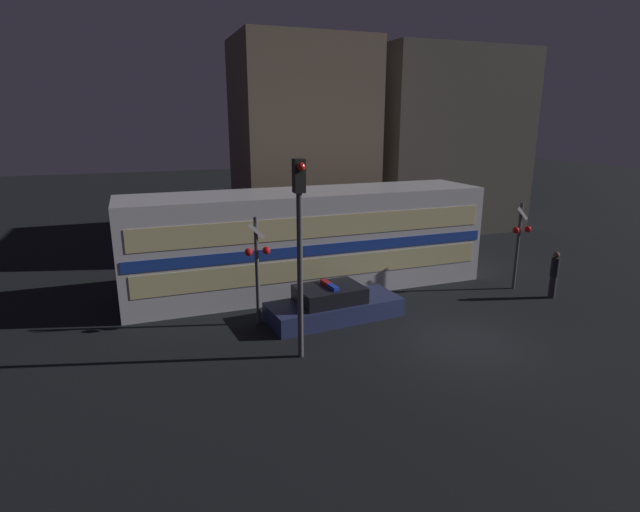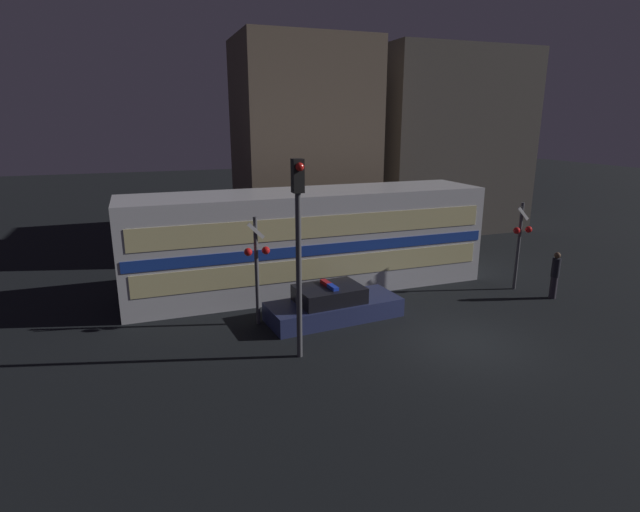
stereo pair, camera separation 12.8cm
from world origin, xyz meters
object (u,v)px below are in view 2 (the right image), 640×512
object	(u,v)px
crossing_signal_near	(520,240)
traffic_light_corner	(298,235)
police_car	(333,305)
pedestrian	(555,275)
train	(308,240)

from	to	relation	value
crossing_signal_near	traffic_light_corner	bearing A→B (deg)	-165.09
police_car	pedestrian	size ratio (longest dim) A/B	2.60
police_car	pedestrian	world-z (taller)	pedestrian
crossing_signal_near	traffic_light_corner	xyz separation A→B (m)	(-10.15, -2.70, 1.56)
police_car	crossing_signal_near	xyz separation A→B (m)	(8.17, 0.32, 1.60)
police_car	traffic_light_corner	world-z (taller)	traffic_light_corner
crossing_signal_near	traffic_light_corner	distance (m)	10.62
pedestrian	traffic_light_corner	size ratio (longest dim) A/B	0.32
police_car	pedestrian	distance (m)	8.88
train	police_car	xyz separation A→B (m)	(-0.29, -3.48, -1.52)
train	police_car	bearing A→B (deg)	-94.80
train	traffic_light_corner	distance (m)	6.51
traffic_light_corner	train	bearing A→B (deg)	68.85
crossing_signal_near	police_car	bearing A→B (deg)	-177.79
train	police_car	size ratio (longest dim) A/B	3.01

